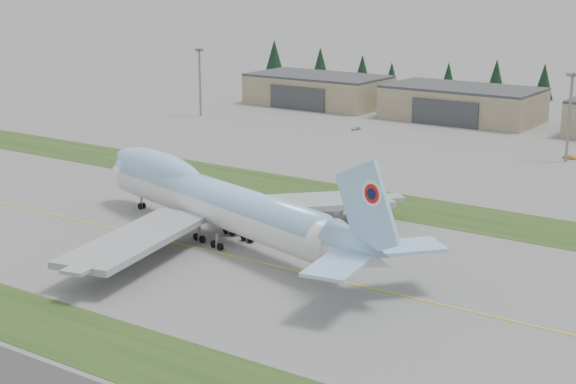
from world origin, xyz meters
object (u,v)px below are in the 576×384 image
Objects in this scene: hangar_left at (318,90)px; service_vehicle_b at (569,159)px; service_vehicle_a at (356,130)px; hangar_center at (462,103)px; boeing_747_freighter at (216,201)px.

hangar_left is 14.00× the size of service_vehicle_b.
service_vehicle_a is (36.07, -34.58, -5.39)m from hangar_left.
hangar_left is 1.00× the size of hangar_center.
hangar_left is at bearing 132.16° from boeing_747_freighter.
boeing_747_freighter is at bearing 153.97° from service_vehicle_b.
service_vehicle_b is at bearing -39.83° from hangar_center.
hangar_center is at bearing 0.00° from hangar_left.
service_vehicle_a is (-18.93, -34.58, -5.39)m from hangar_center.
hangar_left reaches higher than service_vehicle_b.
hangar_center is at bearing 112.23° from boeing_747_freighter.
hangar_left is at bearing 59.50° from service_vehicle_b.
hangar_center is (55.00, 0.00, 0.00)m from hangar_left.
boeing_747_freighter is 114.83m from service_vehicle_a.
hangar_left is at bearing 149.77° from service_vehicle_a.
boeing_747_freighter is 23.81× the size of service_vehicle_b.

